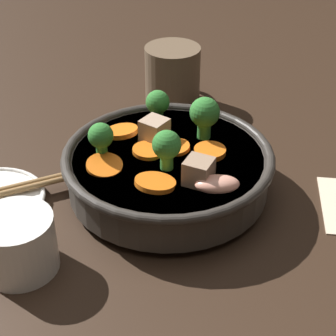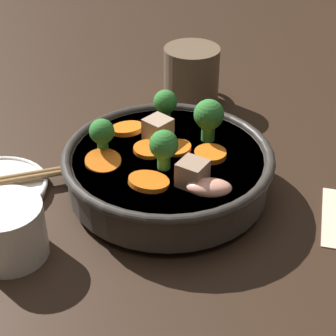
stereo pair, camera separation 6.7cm
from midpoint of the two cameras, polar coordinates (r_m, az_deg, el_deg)
ground_plane at (r=0.69m, az=-2.77°, el=-2.64°), size 3.00×3.00×0.00m
stirfry_bowl at (r=0.66m, az=-2.86°, el=0.12°), size 0.25×0.25×0.11m
tea_cup at (r=0.60m, az=-18.16°, el=-7.39°), size 0.08×0.08×0.06m
dark_mug at (r=0.87m, az=-1.75°, el=9.37°), size 0.11×0.08×0.09m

